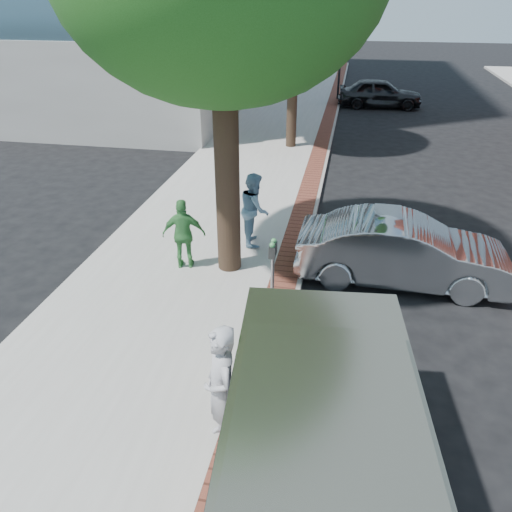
% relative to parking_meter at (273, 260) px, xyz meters
% --- Properties ---
extents(ground, '(120.00, 120.00, 0.00)m').
position_rel_parking_meter_xyz_m(ground, '(-0.61, -0.49, -1.21)').
color(ground, black).
rests_on(ground, ground).
extents(sidewalk, '(5.00, 60.00, 0.15)m').
position_rel_parking_meter_xyz_m(sidewalk, '(-2.11, 7.51, -1.13)').
color(sidewalk, '#9E9991').
rests_on(sidewalk, ground).
extents(brick_strip, '(0.60, 60.00, 0.01)m').
position_rel_parking_meter_xyz_m(brick_strip, '(0.09, 7.51, -1.05)').
color(brick_strip, brown).
rests_on(brick_strip, sidewalk).
extents(curb, '(0.10, 60.00, 0.15)m').
position_rel_parking_meter_xyz_m(curb, '(0.44, 7.51, -1.13)').
color(curb, gray).
rests_on(curb, ground).
extents(office_base, '(18.20, 22.20, 4.00)m').
position_rel_parking_meter_xyz_m(office_base, '(-13.61, 21.51, 0.79)').
color(office_base, gray).
rests_on(office_base, ground).
extents(signal_near, '(0.70, 0.15, 3.80)m').
position_rel_parking_meter_xyz_m(signal_near, '(0.29, 21.51, 1.05)').
color(signal_near, black).
rests_on(signal_near, ground).
extents(tree_far, '(4.80, 4.80, 7.14)m').
position_rel_parking_meter_xyz_m(tree_far, '(-1.11, 11.51, 4.09)').
color(tree_far, black).
rests_on(tree_far, sidewalk).
extents(parking_meter, '(0.12, 0.32, 1.47)m').
position_rel_parking_meter_xyz_m(parking_meter, '(0.00, 0.00, 0.00)').
color(parking_meter, gray).
rests_on(parking_meter, sidewalk).
extents(person_gray, '(0.75, 0.84, 1.92)m').
position_rel_parking_meter_xyz_m(person_gray, '(-0.13, -3.47, -0.09)').
color(person_gray, '#ABAAAF').
rests_on(person_gray, sidewalk).
extents(person_officer, '(0.87, 1.01, 1.80)m').
position_rel_parking_meter_xyz_m(person_officer, '(-0.89, 2.75, -0.16)').
color(person_officer, '#7CA5C0').
rests_on(person_officer, sidewalk).
extents(person_green, '(1.02, 0.58, 1.63)m').
position_rel_parking_meter_xyz_m(person_green, '(-2.20, 1.23, -0.24)').
color(person_green, '#408C45').
rests_on(person_green, sidewalk).
extents(sedan_silver, '(4.58, 1.68, 1.50)m').
position_rel_parking_meter_xyz_m(sedan_silver, '(2.59, 1.75, -0.46)').
color(sedan_silver, '#AAADB1').
rests_on(sedan_silver, ground).
extents(bg_car, '(4.52, 1.97, 1.52)m').
position_rel_parking_meter_xyz_m(bg_car, '(2.58, 20.42, -0.45)').
color(bg_car, black).
rests_on(bg_car, ground).
extents(van, '(2.65, 5.76, 2.06)m').
position_rel_parking_meter_xyz_m(van, '(1.29, -4.51, -0.07)').
color(van, gray).
rests_on(van, ground).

